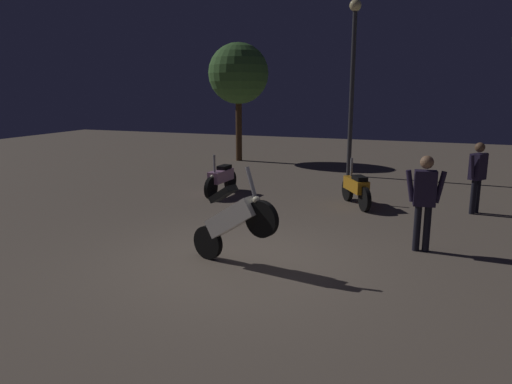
{
  "coord_description": "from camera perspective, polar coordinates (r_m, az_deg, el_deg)",
  "views": [
    {
      "loc": [
        2.85,
        -6.77,
        2.76
      ],
      "look_at": [
        -0.02,
        0.81,
        1.0
      ],
      "focal_mm": 33.43,
      "sensor_mm": 36.0,
      "label": 1
    }
  ],
  "objects": [
    {
      "name": "motorcycle_pink_parked_left",
      "position": [
        12.63,
        -4.21,
        1.63
      ],
      "size": [
        0.35,
        1.66,
        1.11
      ],
      "rotation": [
        0.0,
        0.0,
        4.66
      ],
      "color": "black",
      "rests_on": "ground_plane"
    },
    {
      "name": "streetlamp_near",
      "position": [
        15.51,
        11.51,
        14.36
      ],
      "size": [
        0.36,
        0.36,
        5.4
      ],
      "color": "#38383D",
      "rests_on": "ground_plane"
    },
    {
      "name": "motorcycle_orange_parked_right",
      "position": [
        11.64,
        11.88,
        0.49
      ],
      "size": [
        0.93,
        1.48,
        1.11
      ],
      "rotation": [
        0.0,
        0.0,
        2.1
      ],
      "color": "black",
      "rests_on": "ground_plane"
    },
    {
      "name": "motorcycle_white_foreground",
      "position": [
        7.45,
        -2.76,
        -3.44
      ],
      "size": [
        1.62,
        0.56,
        1.63
      ],
      "rotation": [
        0.0,
        0.0,
        -0.28
      ],
      "color": "black",
      "rests_on": "ground_plane"
    },
    {
      "name": "ground_plane",
      "position": [
        7.84,
        -1.99,
        -8.35
      ],
      "size": [
        40.0,
        40.0,
        0.0
      ],
      "primitive_type": "plane",
      "color": "#756656"
    },
    {
      "name": "tree_center_bg",
      "position": [
        18.59,
        -2.12,
        13.92
      ],
      "size": [
        2.29,
        2.29,
        4.47
      ],
      "color": "#4C331E",
      "rests_on": "ground_plane"
    },
    {
      "name": "person_bystander_far",
      "position": [
        8.57,
        19.51,
        -0.34
      ],
      "size": [
        0.67,
        0.28,
        1.67
      ],
      "rotation": [
        0.0,
        0.0,
        1.68
      ],
      "color": "black",
      "rests_on": "ground_plane"
    },
    {
      "name": "person_rider_beside",
      "position": [
        11.68,
        24.98,
        2.2
      ],
      "size": [
        0.44,
        0.6,
        1.61
      ],
      "rotation": [
        0.0,
        0.0,
        5.69
      ],
      "color": "black",
      "rests_on": "ground_plane"
    }
  ]
}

